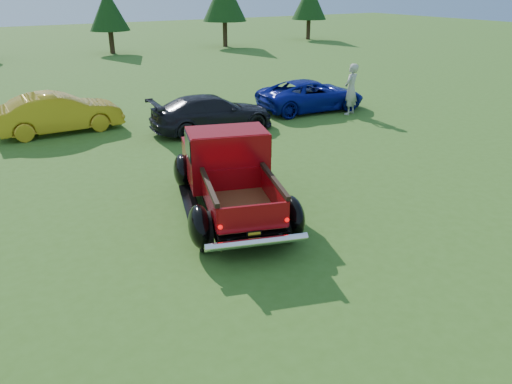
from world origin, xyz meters
name	(u,v)px	position (x,y,z in m)	size (l,w,h in m)	color
ground	(251,246)	(0.00, 0.00, 0.00)	(120.00, 120.00, 0.00)	#385F1B
tree_mid_right	(108,10)	(6.00, 30.00, 2.97)	(2.82, 2.82, 4.40)	#332114
tree_far_east	(309,1)	(24.00, 30.50, 3.25)	(3.07, 3.07, 4.80)	#332114
pickup_truck	(228,171)	(0.54, 1.93, 0.85)	(3.41, 5.15, 1.80)	black
show_car_yellow	(59,113)	(-1.50, 10.31, 0.68)	(1.43, 4.10, 1.35)	gold
show_car_grey	(212,113)	(3.04, 7.78, 0.62)	(1.73, 4.26, 1.23)	black
show_car_blue	(311,95)	(7.80, 8.46, 0.61)	(2.01, 4.36, 1.21)	navy
spectator	(351,89)	(8.70, 7.15, 0.97)	(0.71, 0.46, 1.94)	#B4B19C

